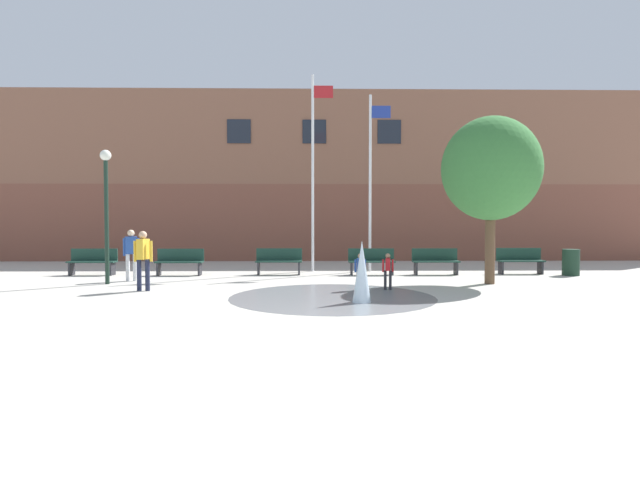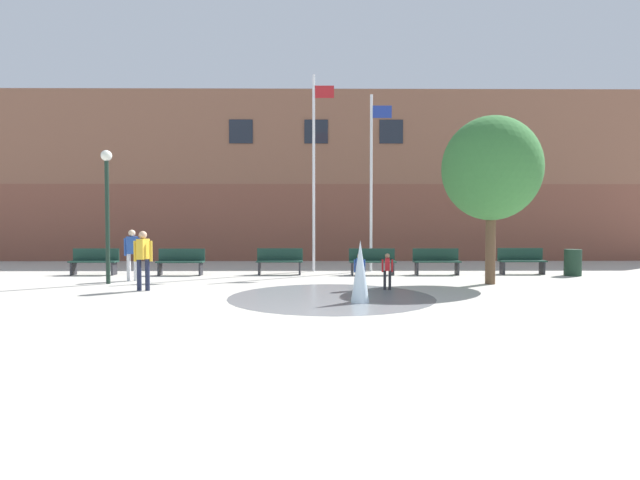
# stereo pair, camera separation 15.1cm
# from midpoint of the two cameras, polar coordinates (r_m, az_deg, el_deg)

# --- Properties ---
(ground_plane) EXTENTS (100.00, 100.00, 0.00)m
(ground_plane) POSITION_cam_midpoint_polar(r_m,az_deg,el_deg) (7.18, -0.38, -12.64)
(ground_plane) COLOR #B2ADA3
(library_building) EXTENTS (36.00, 6.05, 8.03)m
(library_building) POSITION_cam_midpoint_polar(r_m,az_deg,el_deg) (26.48, -0.86, 6.79)
(library_building) COLOR brown
(library_building) RESTS_ON ground
(splash_fountain) EXTENTS (5.01, 5.01, 1.41)m
(splash_fountain) POSITION_cam_midpoint_polar(r_m,az_deg,el_deg) (11.73, 2.90, -4.93)
(splash_fountain) COLOR gray
(splash_fountain) RESTS_ON ground
(park_bench_far_left) EXTENTS (1.60, 0.44, 0.91)m
(park_bench_far_left) POSITION_cam_midpoint_polar(r_m,az_deg,el_deg) (18.93, -24.74, -2.21)
(park_bench_far_left) COLOR #28282D
(park_bench_far_left) RESTS_ON ground
(park_bench_left_of_flagpoles) EXTENTS (1.60, 0.44, 0.91)m
(park_bench_left_of_flagpoles) POSITION_cam_midpoint_polar(r_m,az_deg,el_deg) (17.81, -15.96, -2.36)
(park_bench_left_of_flagpoles) COLOR #28282D
(park_bench_left_of_flagpoles) RESTS_ON ground
(park_bench_under_left_flagpole) EXTENTS (1.60, 0.44, 0.91)m
(park_bench_under_left_flagpole) POSITION_cam_midpoint_polar(r_m,az_deg,el_deg) (17.41, -4.96, -2.39)
(park_bench_under_left_flagpole) COLOR #28282D
(park_bench_under_left_flagpole) RESTS_ON ground
(park_bench_center) EXTENTS (1.60, 0.44, 0.91)m
(park_bench_center) POSITION_cam_midpoint_polar(r_m,az_deg,el_deg) (17.36, 5.65, -2.40)
(park_bench_center) COLOR #28282D
(park_bench_center) RESTS_ON ground
(park_bench_under_right_flagpole) EXTENTS (1.60, 0.44, 0.91)m
(park_bench_under_right_flagpole) POSITION_cam_midpoint_polar(r_m,az_deg,el_deg) (17.78, 12.82, -2.34)
(park_bench_under_right_flagpole) COLOR #28282D
(park_bench_under_right_flagpole) RESTS_ON ground
(park_bench_far_right) EXTENTS (1.60, 0.44, 0.91)m
(park_bench_far_right) POSITION_cam_midpoint_polar(r_m,az_deg,el_deg) (18.93, 21.67, -2.17)
(park_bench_far_right) COLOR #28282D
(park_bench_far_right) RESTS_ON ground
(adult_near_bench) EXTENTS (0.50, 0.38, 1.59)m
(adult_near_bench) POSITION_cam_midpoint_polar(r_m,az_deg,el_deg) (14.03, -19.86, -1.71)
(adult_near_bench) COLOR #1E233D
(adult_near_bench) RESTS_ON ground
(adult_in_red) EXTENTS (0.50, 0.34, 1.59)m
(adult_in_red) POSITION_cam_midpoint_polar(r_m,az_deg,el_deg) (16.54, -21.02, -1.17)
(adult_in_red) COLOR silver
(adult_in_red) RESTS_ON ground
(child_in_fountain) EXTENTS (0.31, 0.22, 0.99)m
(child_in_fountain) POSITION_cam_midpoint_polar(r_m,az_deg,el_deg) (13.55, 7.45, -3.24)
(child_in_fountain) COLOR #28282D
(child_in_fountain) RESTS_ON ground
(child_with_pink_shirt) EXTENTS (0.31, 0.24, 0.99)m
(child_with_pink_shirt) POSITION_cam_midpoint_polar(r_m,az_deg,el_deg) (13.40, 4.29, -3.29)
(child_with_pink_shirt) COLOR silver
(child_with_pink_shirt) RESTS_ON ground
(flagpole_left) EXTENTS (0.80, 0.10, 7.25)m
(flagpole_left) POSITION_cam_midpoint_polar(r_m,az_deg,el_deg) (18.63, -0.97, 8.33)
(flagpole_left) COLOR silver
(flagpole_left) RESTS_ON ground
(flagpole_right) EXTENTS (0.80, 0.10, 6.52)m
(flagpole_right) POSITION_cam_midpoint_polar(r_m,az_deg,el_deg) (18.71, 5.63, 7.16)
(flagpole_right) COLOR silver
(flagpole_right) RESTS_ON ground
(lamp_post_left_lane) EXTENTS (0.32, 0.32, 3.94)m
(lamp_post_left_lane) POSITION_cam_midpoint_polar(r_m,az_deg,el_deg) (15.97, -23.50, 4.55)
(lamp_post_left_lane) COLOR #192D23
(lamp_post_left_lane) RESTS_ON ground
(trash_can) EXTENTS (0.56, 0.56, 0.90)m
(trash_can) POSITION_cam_midpoint_polar(r_m,az_deg,el_deg) (19.08, 26.55, -2.30)
(trash_can) COLOR #193323
(trash_can) RESTS_ON ground
(street_tree_near_building) EXTENTS (2.86, 2.86, 4.92)m
(street_tree_near_building) POSITION_cam_midpoint_polar(r_m,az_deg,el_deg) (15.58, 18.68, 7.69)
(street_tree_near_building) COLOR brown
(street_tree_near_building) RESTS_ON ground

